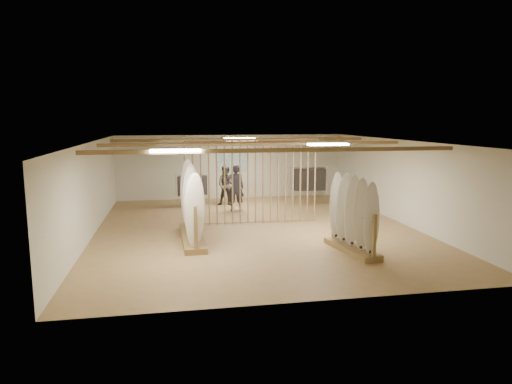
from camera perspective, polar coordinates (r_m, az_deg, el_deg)
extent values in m
plane|color=tan|center=(14.68, 0.00, -4.63)|extent=(12.00, 12.00, 0.00)
plane|color=gray|center=(14.28, 0.00, 6.35)|extent=(12.00, 12.00, 0.00)
plane|color=silver|center=(20.30, -3.07, 3.19)|extent=(12.00, 0.00, 12.00)
plane|color=silver|center=(8.68, 7.21, -4.84)|extent=(12.00, 0.00, 12.00)
plane|color=silver|center=(14.38, -19.99, 0.22)|extent=(0.00, 12.00, 12.00)
plane|color=silver|center=(16.08, 17.81, 1.21)|extent=(0.00, 12.00, 12.00)
cube|color=olive|center=(14.28, 0.00, 6.03)|extent=(9.50, 6.12, 0.10)
cube|color=white|center=(14.28, 0.00, 6.11)|extent=(1.20, 0.35, 0.06)
cylinder|color=#A2794E|center=(14.98, -8.87, 0.99)|extent=(0.05, 0.05, 2.78)
cylinder|color=#A2794E|center=(14.99, -7.88, 1.02)|extent=(0.05, 0.05, 2.78)
cylinder|color=#A2794E|center=(15.00, -6.89, 1.05)|extent=(0.05, 0.05, 2.78)
cylinder|color=#A2794E|center=(15.02, -5.91, 1.07)|extent=(0.05, 0.05, 2.78)
cylinder|color=#A2794E|center=(15.04, -4.92, 1.10)|extent=(0.05, 0.05, 2.78)
cylinder|color=#A2794E|center=(15.07, -3.94, 1.12)|extent=(0.05, 0.05, 2.78)
cylinder|color=#A2794E|center=(15.10, -2.97, 1.15)|extent=(0.05, 0.05, 2.78)
cylinder|color=#A2794E|center=(15.13, -1.99, 1.18)|extent=(0.05, 0.05, 2.78)
cylinder|color=#A2794E|center=(15.17, -1.03, 1.20)|extent=(0.05, 0.05, 2.78)
cylinder|color=#A2794E|center=(15.22, -0.07, 1.22)|extent=(0.05, 0.05, 2.78)
cylinder|color=#A2794E|center=(15.26, 0.89, 1.25)|extent=(0.05, 0.05, 2.78)
cylinder|color=#A2794E|center=(15.32, 1.84, 1.27)|extent=(0.05, 0.05, 2.78)
cylinder|color=#A2794E|center=(15.37, 2.78, 1.30)|extent=(0.05, 0.05, 2.78)
cylinder|color=#A2794E|center=(15.43, 3.72, 1.32)|extent=(0.05, 0.05, 2.78)
cylinder|color=#A2794E|center=(15.50, 4.65, 1.34)|extent=(0.05, 0.05, 2.78)
cylinder|color=#A2794E|center=(15.57, 5.57, 1.36)|extent=(0.05, 0.05, 2.78)
cylinder|color=#A2794E|center=(15.64, 6.48, 1.38)|extent=(0.05, 0.05, 2.78)
cylinder|color=#A2794E|center=(15.72, 7.38, 1.40)|extent=(0.05, 0.05, 2.78)
cube|color=#3897C5|center=(20.26, -3.07, 3.74)|extent=(1.40, 0.03, 0.90)
cube|color=olive|center=(13.45, -7.97, -5.64)|extent=(0.66, 3.09, 0.16)
cylinder|color=black|center=(13.24, -8.07, -1.46)|extent=(0.08, 3.03, 0.01)
ellipsoid|color=silver|center=(11.91, -7.65, -2.24)|extent=(0.52, 0.08, 1.99)
ellipsoid|color=white|center=(12.35, -7.80, -1.84)|extent=(0.52, 0.08, 1.99)
ellipsoid|color=silver|center=(12.78, -7.94, -1.47)|extent=(0.52, 0.08, 1.99)
ellipsoid|color=white|center=(13.22, -8.07, -1.12)|extent=(0.52, 0.08, 1.99)
ellipsoid|color=white|center=(13.66, -8.20, -0.80)|extent=(0.52, 0.08, 1.99)
ellipsoid|color=white|center=(14.10, -8.31, -0.49)|extent=(0.52, 0.08, 1.99)
ellipsoid|color=silver|center=(14.54, -8.42, -0.20)|extent=(0.52, 0.08, 1.99)
cube|color=olive|center=(12.48, 11.86, -6.95)|extent=(0.88, 2.16, 0.15)
cylinder|color=black|center=(12.26, 12.00, -2.78)|extent=(0.34, 2.03, 0.01)
ellipsoid|color=white|center=(11.55, 14.22, -3.21)|extent=(0.48, 0.14, 1.85)
ellipsoid|color=silver|center=(11.89, 13.08, -2.81)|extent=(0.48, 0.14, 1.85)
ellipsoid|color=white|center=(12.25, 12.01, -2.44)|extent=(0.48, 0.14, 1.85)
ellipsoid|color=white|center=(12.60, 11.00, -2.08)|extent=(0.48, 0.14, 1.85)
ellipsoid|color=white|center=(12.96, 10.04, -1.74)|extent=(0.48, 0.14, 1.85)
cylinder|color=silver|center=(18.27, -8.01, 2.13)|extent=(1.24, 0.22, 0.03)
cube|color=black|center=(18.33, -7.98, 0.81)|extent=(1.20, 0.49, 0.76)
cylinder|color=silver|center=(18.36, -7.97, 0.19)|extent=(0.03, 0.03, 1.34)
cylinder|color=silver|center=(18.86, 6.63, 3.06)|extent=(1.47, 0.16, 0.03)
cube|color=black|center=(18.92, 6.60, 1.56)|extent=(1.39, 0.48, 0.89)
cylinder|color=silver|center=(18.95, 6.59, 0.85)|extent=(0.03, 0.03, 1.58)
imported|color=#2C2B34|center=(17.39, -2.58, 0.95)|extent=(0.76, 0.52, 2.05)
imported|color=#38352B|center=(18.52, -3.70, 1.14)|extent=(1.05, 0.91, 1.86)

